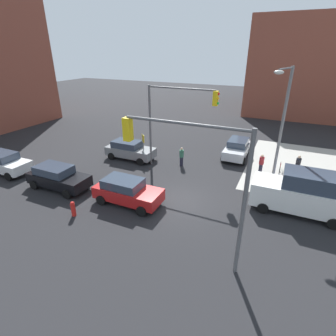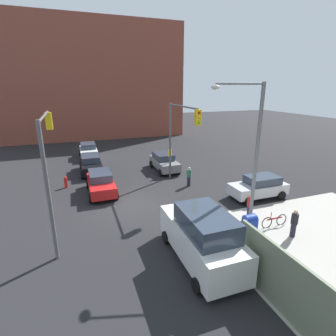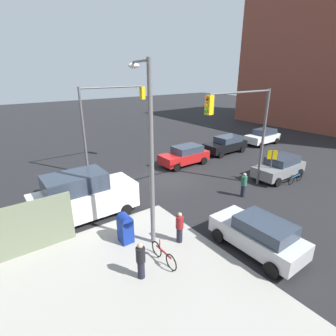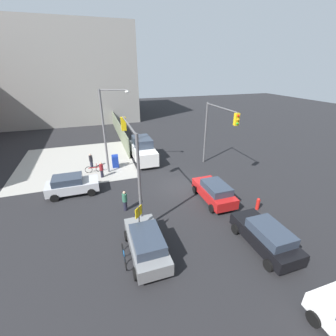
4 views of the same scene
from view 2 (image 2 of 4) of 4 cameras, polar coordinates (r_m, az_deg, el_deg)
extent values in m
plane|color=black|center=(18.27, -8.03, -8.03)|extent=(120.00, 120.00, 0.00)
cube|color=brown|center=(48.34, -16.99, 17.54)|extent=(16.00, 28.00, 17.12)
cylinder|color=#59595B|center=(22.56, 0.46, 5.76)|extent=(0.18, 0.18, 6.50)
cylinder|color=#59595B|center=(19.74, 3.17, 13.25)|extent=(5.20, 0.12, 0.12)
cube|color=yellow|center=(17.43, 6.52, 10.88)|extent=(0.32, 0.36, 1.00)
sphere|color=red|center=(17.24, 6.82, 11.87)|extent=(0.18, 0.18, 0.18)
sphere|color=orange|center=(17.27, 6.78, 10.81)|extent=(0.18, 0.18, 0.18)
sphere|color=green|center=(17.31, 6.75, 9.76)|extent=(0.18, 0.18, 0.18)
cylinder|color=#59595B|center=(12.64, -24.57, -5.29)|extent=(0.18, 0.18, 6.50)
cylinder|color=#59595B|center=(14.43, -25.46, 10.14)|extent=(5.14, 0.12, 0.12)
cube|color=yellow|center=(17.03, -24.53, 9.31)|extent=(0.32, 0.36, 1.00)
sphere|color=red|center=(17.18, -24.62, 10.43)|extent=(0.18, 0.18, 0.18)
sphere|color=orange|center=(17.21, -24.49, 9.38)|extent=(0.18, 0.18, 0.18)
sphere|color=green|center=(17.25, -24.35, 8.33)|extent=(0.18, 0.18, 0.18)
cylinder|color=slate|center=(14.71, 18.61, 1.53)|extent=(0.20, 0.20, 8.00)
cylinder|color=slate|center=(13.79, 15.40, 17.27)|extent=(0.75, 2.34, 0.10)
ellipsoid|color=silver|center=(13.45, 10.29, 16.96)|extent=(0.56, 0.36, 0.24)
cylinder|color=#4C4C4C|center=(23.97, 0.40, 1.41)|extent=(0.08, 0.08, 2.40)
cube|color=yellow|center=(23.76, 0.40, 3.38)|extent=(0.48, 0.48, 0.64)
cube|color=navy|center=(14.80, 17.23, -12.63)|extent=(0.56, 0.64, 1.15)
cylinder|color=navy|center=(14.53, 17.43, -10.66)|extent=(0.56, 0.64, 0.56)
cylinder|color=red|center=(22.50, -21.33, -3.05)|extent=(0.26, 0.26, 0.80)
sphere|color=red|center=(22.37, -21.45, -2.04)|extent=(0.24, 0.24, 0.24)
cube|color=white|center=(31.09, -16.91, 3.41)|extent=(4.09, 1.80, 0.75)
cube|color=#2D3847|center=(31.27, -17.05, 4.70)|extent=(2.29, 1.58, 0.55)
cylinder|color=black|center=(29.89, -14.96, 2.29)|extent=(0.64, 0.22, 0.64)
cylinder|color=black|center=(29.81, -18.39, 1.94)|extent=(0.64, 0.22, 0.64)
cylinder|color=black|center=(32.58, -15.43, 3.47)|extent=(0.64, 0.22, 0.64)
cylinder|color=black|center=(32.51, -18.58, 3.15)|extent=(0.64, 0.22, 0.64)
cube|color=slate|center=(25.22, -0.79, 1.02)|extent=(4.32, 1.80, 0.75)
cube|color=#2D3847|center=(25.36, -1.06, 2.64)|extent=(2.42, 1.58, 0.55)
cylinder|color=black|center=(24.32, 2.35, -0.54)|extent=(0.64, 0.22, 0.64)
cylinder|color=black|center=(23.73, -1.69, -0.99)|extent=(0.64, 0.22, 0.64)
cylinder|color=black|center=(26.94, 0.00, 1.26)|extent=(0.64, 0.22, 0.64)
cylinder|color=black|center=(26.41, -3.68, 0.89)|extent=(0.64, 0.22, 0.64)
cube|color=#B21919|center=(20.38, -14.36, -3.57)|extent=(4.29, 1.80, 0.75)
cube|color=#2D3847|center=(20.49, -14.60, -1.54)|extent=(2.40, 1.58, 0.55)
cylinder|color=black|center=(19.26, -11.14, -5.79)|extent=(0.64, 0.22, 0.64)
cylinder|color=black|center=(19.12, -16.50, -6.38)|extent=(0.64, 0.22, 0.64)
cylinder|color=black|center=(21.96, -12.36, -2.94)|extent=(0.64, 0.22, 0.64)
cylinder|color=black|center=(21.83, -17.04, -3.44)|extent=(0.64, 0.22, 0.64)
cube|color=black|center=(25.55, -16.40, 0.51)|extent=(4.43, 1.80, 0.75)
cube|color=#2D3847|center=(25.72, -16.58, 2.11)|extent=(2.48, 1.58, 0.55)
cylinder|color=black|center=(24.28, -13.96, -1.09)|extent=(0.64, 0.22, 0.64)
cylinder|color=black|center=(24.19, -18.19, -1.52)|extent=(0.64, 0.22, 0.64)
cylinder|color=black|center=(27.15, -14.67, 0.81)|extent=(0.64, 0.22, 0.64)
cylinder|color=black|center=(27.07, -18.46, 0.43)|extent=(0.64, 0.22, 0.64)
cube|color=#B7BABF|center=(20.12, 18.95, -4.27)|extent=(1.80, 4.11, 0.75)
cube|color=#2D3847|center=(20.10, 19.86, -2.40)|extent=(1.58, 2.30, 0.55)
cylinder|color=black|center=(18.79, 17.17, -6.87)|extent=(0.22, 0.64, 0.64)
cylinder|color=black|center=(20.12, 14.13, -4.97)|extent=(0.22, 0.64, 0.64)
cylinder|color=black|center=(20.51, 23.47, -5.50)|extent=(0.22, 0.64, 0.64)
cylinder|color=black|center=(21.74, 20.29, -3.86)|extent=(0.22, 0.64, 0.64)
cube|color=white|center=(12.56, 7.11, -15.35)|extent=(5.40, 2.10, 1.40)
cube|color=#2D3847|center=(11.65, 8.29, -11.64)|extent=(3.02, 1.85, 0.90)
cylinder|color=black|center=(14.00, -0.47, -14.84)|extent=(0.64, 0.22, 0.64)
cylinder|color=black|center=(14.73, 7.47, -13.24)|extent=(0.64, 0.22, 0.64)
cylinder|color=black|center=(11.29, 6.32, -24.13)|extent=(0.64, 0.22, 0.64)
cylinder|color=black|center=(12.18, 15.90, -21.20)|extent=(0.64, 0.22, 0.64)
cylinder|color=maroon|center=(16.84, 17.46, -7.08)|extent=(0.36, 0.36, 0.59)
sphere|color=tan|center=(16.68, 17.58, -5.83)|extent=(0.20, 0.20, 0.20)
cylinder|color=#1E1E2D|center=(17.12, 17.25, -9.13)|extent=(0.28, 0.28, 0.75)
cylinder|color=#2D664C|center=(21.14, 4.57, -1.16)|extent=(0.36, 0.36, 0.62)
sphere|color=tan|center=(21.02, 4.60, -0.09)|extent=(0.21, 0.21, 0.21)
cylinder|color=#1E1E2D|center=(21.38, 4.53, -2.94)|extent=(0.28, 0.28, 0.78)
cylinder|color=black|center=(15.67, 25.89, -9.91)|extent=(0.36, 0.36, 0.60)
sphere|color=tan|center=(15.50, 26.08, -8.58)|extent=(0.21, 0.21, 0.21)
cylinder|color=#1E1E2D|center=(15.98, 25.56, -12.10)|extent=(0.28, 0.28, 0.76)
torus|color=black|center=(16.94, 23.46, -10.30)|extent=(0.05, 0.71, 0.71)
torus|color=black|center=(16.29, 20.72, -11.09)|extent=(0.05, 0.71, 0.71)
cube|color=maroon|center=(16.53, 22.19, -10.14)|extent=(0.04, 1.04, 0.08)
cylinder|color=maroon|center=(16.25, 21.53, -9.59)|extent=(0.04, 0.04, 0.40)
torus|color=black|center=(25.42, 2.23, 0.28)|extent=(0.71, 0.05, 0.71)
torus|color=black|center=(26.35, 1.38, 0.91)|extent=(0.71, 0.05, 0.71)
cube|color=#1E5999|center=(25.83, 1.80, 0.98)|extent=(1.04, 0.04, 0.08)
cylinder|color=#1E5999|center=(26.02, 1.58, 1.65)|extent=(0.04, 0.04, 0.40)
camera|label=1|loc=(15.05, -66.15, 11.85)|focal=28.00mm
camera|label=3|loc=(18.50, 53.99, 9.57)|focal=28.00mm
camera|label=4|loc=(33.99, -3.28, 20.76)|focal=24.00mm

